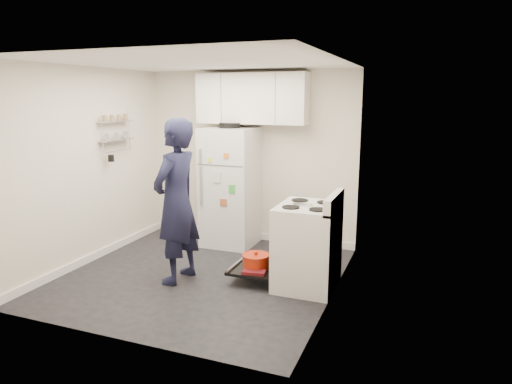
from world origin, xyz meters
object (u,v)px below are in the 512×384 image
at_px(electric_range, 306,247).
at_px(person, 176,202).
at_px(open_oven_door, 257,264).
at_px(refrigerator, 231,187).

distance_m(electric_range, person, 1.57).
distance_m(open_oven_door, person, 1.19).
bearing_deg(open_oven_door, person, -158.90).
height_order(open_oven_door, refrigerator, refrigerator).
height_order(electric_range, person, person).
bearing_deg(open_oven_door, electric_range, 3.83).
distance_m(refrigerator, person, 1.47).
bearing_deg(person, open_oven_door, 115.99).
bearing_deg(refrigerator, open_oven_door, -53.51).
xyz_separation_m(refrigerator, person, (-0.02, -1.47, 0.09)).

